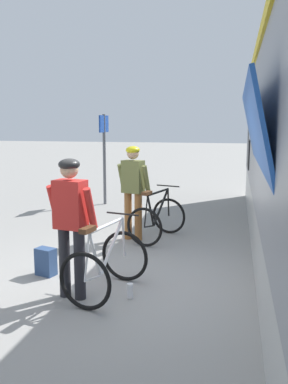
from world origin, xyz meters
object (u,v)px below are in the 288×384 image
cyclist_near_in_olive (133,184)px  water_bottle_near_the_bikes (130,291)px  backpack_on_platform (46,262)px  bicycle_near_black (157,219)px  bicycle_far_white (106,264)px  cyclist_far_in_red (71,216)px  platform_sign_post (104,144)px

cyclist_near_in_olive → water_bottle_near_the_bikes: (0.60, -2.60, -0.96)m
cyclist_near_in_olive → backpack_on_platform: (-0.79, -2.08, -0.85)m
bicycle_near_black → water_bottle_near_the_bikes: 2.71m
bicycle_far_white → backpack_on_platform: 1.18m
bicycle_near_black → backpack_on_platform: (-1.23, -2.16, -0.20)m
bicycle_far_white → cyclist_far_in_red: bearing=-154.7°
platform_sign_post → water_bottle_near_the_bikes: bearing=-69.3°
bicycle_far_white → water_bottle_near_the_bikes: 0.45m
cyclist_near_in_olive → cyclist_far_in_red: 2.72m
bicycle_far_white → backpack_on_platform: bearing=156.4°
cyclist_far_in_red → water_bottle_near_the_bikes: 1.20m
cyclist_near_in_olive → bicycle_near_black: size_ratio=1.44×
cyclist_far_in_red → water_bottle_near_the_bikes: size_ratio=9.19×
cyclist_near_in_olive → water_bottle_near_the_bikes: size_ratio=9.19×
cyclist_near_in_olive → cyclist_far_in_red: size_ratio=1.00×
cyclist_near_in_olive → bicycle_near_black: 0.79m
cyclist_far_in_red → platform_sign_post: bearing=104.0°
bicycle_near_black → platform_sign_post: size_ratio=0.51×
cyclist_near_in_olive → bicycle_near_black: cyclist_near_in_olive is taller
cyclist_far_in_red → bicycle_near_black: bearing=78.9°
cyclist_near_in_olive → bicycle_far_white: cyclist_near_in_olive is taller
bicycle_near_black → water_bottle_near_the_bikes: bicycle_near_black is taller
cyclist_far_in_red → platform_sign_post: size_ratio=0.73×
cyclist_far_in_red → water_bottle_near_the_bikes: bearing=9.6°
bicycle_near_black → water_bottle_near_the_bikes: size_ratio=6.38×
bicycle_far_white → backpack_on_platform: bicycle_far_white is taller
backpack_on_platform → platform_sign_post: (-0.80, 5.28, 1.42)m
bicycle_far_white → water_bottle_near_the_bikes: size_ratio=6.22×
bicycle_far_white → cyclist_near_in_olive: bearing=96.1°
bicycle_near_black → backpack_on_platform: size_ratio=3.06×
bicycle_near_black → bicycle_far_white: (-0.17, -2.63, 0.00)m
backpack_on_platform → platform_sign_post: platform_sign_post is taller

